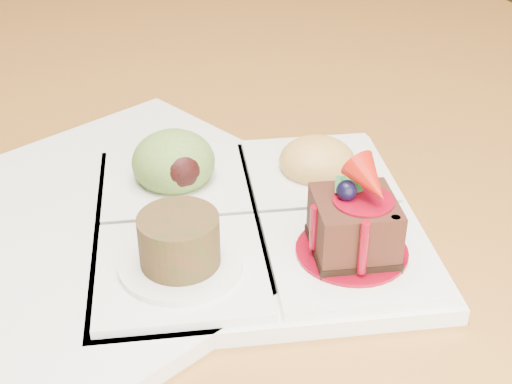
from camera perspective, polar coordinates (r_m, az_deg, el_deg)
name	(u,v)px	position (r m, az deg, el deg)	size (l,w,h in m)	color
dining_table	(225,170)	(0.73, -2.53, 1.79)	(1.00, 1.80, 0.75)	#976327
sampler_plate	(253,209)	(0.52, -0.22, -1.39)	(0.29, 0.29, 0.09)	silver
second_plate	(120,220)	(0.54, -10.84, -2.25)	(0.29, 0.29, 0.01)	silver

